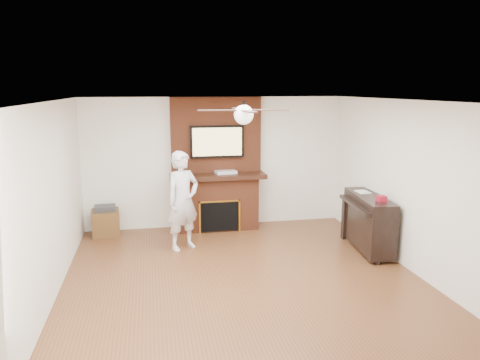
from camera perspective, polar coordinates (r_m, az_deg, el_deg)
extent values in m
cube|color=#583119|center=(6.81, 0.42, -12.72)|extent=(5.36, 5.86, 0.18)
cube|color=white|center=(6.22, 0.46, 10.45)|extent=(5.36, 5.86, 0.18)
cube|color=white|center=(9.14, -3.09, 2.25)|extent=(5.36, 0.18, 2.50)
cube|color=white|center=(3.77, 9.19, -11.18)|extent=(5.36, 0.18, 2.50)
cube|color=white|center=(6.41, -22.92, -2.52)|extent=(0.18, 5.86, 2.50)
cube|color=white|center=(7.34, 20.68, -0.70)|extent=(0.18, 5.86, 2.50)
cube|color=brown|center=(8.96, -2.74, -2.83)|extent=(1.50, 0.50, 1.00)
cube|color=black|center=(8.81, -2.74, 0.54)|extent=(1.78, 0.64, 0.08)
cube|color=brown|center=(8.88, -2.96, 5.51)|extent=(1.70, 0.20, 1.42)
cube|color=black|center=(8.76, -2.49, -4.46)|extent=(0.70, 0.06, 0.55)
cube|color=#BF8C2D|center=(8.68, -2.49, -2.63)|extent=(0.78, 0.02, 0.03)
cube|color=#BF8C2D|center=(8.71, -4.93, -4.59)|extent=(0.03, 0.02, 0.61)
cube|color=#BF8C2D|center=(8.82, -0.06, -4.35)|extent=(0.03, 0.02, 0.61)
cube|color=black|center=(8.75, -2.82, 4.70)|extent=(1.00, 0.07, 0.60)
cube|color=#E1CC77|center=(8.71, -2.78, 4.67)|extent=(0.92, 0.01, 0.52)
cylinder|color=black|center=(6.23, 0.46, 8.98)|extent=(0.04, 0.04, 0.14)
sphere|color=white|center=(6.23, 0.46, 7.97)|extent=(0.26, 0.26, 0.26)
cube|color=black|center=(6.30, 3.43, 8.53)|extent=(0.55, 0.11, 0.01)
cube|color=black|center=(6.55, -0.12, 8.65)|extent=(0.11, 0.55, 0.01)
cube|color=black|center=(6.17, -2.58, 8.48)|extent=(0.55, 0.11, 0.01)
cube|color=black|center=(5.91, 1.10, 8.36)|extent=(0.11, 0.55, 0.01)
imported|color=silver|center=(7.81, -6.96, -2.52)|extent=(0.73, 0.66, 1.66)
cube|color=#553618|center=(8.96, -16.04, -5.03)|extent=(0.52, 0.52, 0.46)
cube|color=#2E2E31|center=(8.89, -16.14, -3.31)|extent=(0.40, 0.33, 0.09)
cube|color=black|center=(8.06, 15.41, -4.90)|extent=(0.56, 1.45, 0.87)
cube|color=black|center=(7.49, 16.45, -7.08)|extent=(0.07, 0.11, 0.76)
cube|color=black|center=(8.58, 12.59, -4.55)|extent=(0.07, 0.11, 0.76)
cube|color=black|center=(7.88, 13.95, -2.98)|extent=(0.29, 1.32, 0.05)
cube|color=silver|center=(8.19, 14.73, -1.41)|extent=(0.20, 0.27, 0.01)
cube|color=maroon|center=(7.61, 16.86, -2.19)|extent=(0.13, 0.13, 0.09)
cube|color=silver|center=(8.80, -1.75, 0.98)|extent=(0.42, 0.28, 0.06)
cylinder|color=#D24D18|center=(8.94, -4.04, -5.81)|extent=(0.07, 0.07, 0.12)
cylinder|color=#397A31|center=(8.91, -2.27, -5.93)|extent=(0.07, 0.07, 0.09)
cylinder|color=teal|center=(8.93, -1.41, -5.91)|extent=(0.06, 0.06, 0.09)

